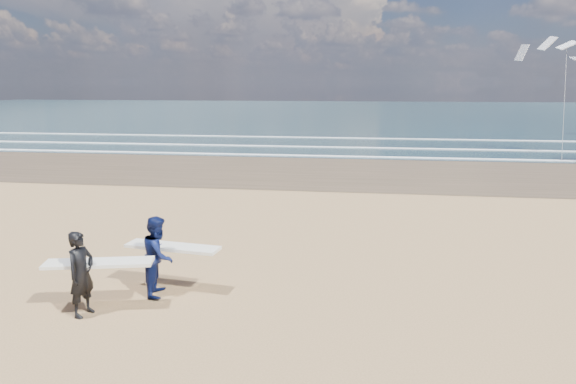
# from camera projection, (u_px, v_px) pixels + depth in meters

# --- Properties ---
(ocean) EXTENTS (220.00, 100.00, 0.02)m
(ocean) POSITION_uv_depth(u_px,v_px,m) (465.00, 114.00, 78.02)
(ocean) COLOR #1B343C
(ocean) RESTS_ON ground
(surfer_near) EXTENTS (2.26, 1.21, 1.77)m
(surfer_near) POSITION_uv_depth(u_px,v_px,m) (84.00, 272.00, 10.39)
(surfer_near) COLOR black
(surfer_near) RESTS_ON ground
(surfer_far) EXTENTS (2.25, 1.24, 1.80)m
(surfer_far) POSITION_uv_depth(u_px,v_px,m) (160.00, 255.00, 11.42)
(surfer_far) COLOR #0C1544
(surfer_far) RESTS_ON ground
(kite_1) EXTENTS (5.50, 4.70, 8.12)m
(kite_1) POSITION_uv_depth(u_px,v_px,m) (565.00, 86.00, 32.36)
(kite_1) COLOR slate
(kite_1) RESTS_ON ground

